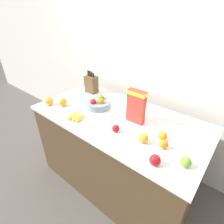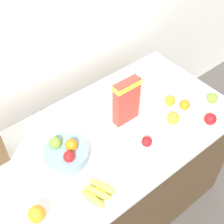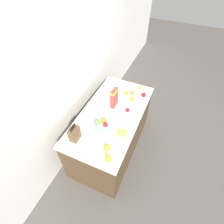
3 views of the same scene
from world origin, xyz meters
TOP-DOWN VIEW (x-y plane):
  - ground_plane at (0.00, 0.00)m, footprint 14.00×14.00m
  - wall_back at (0.00, 0.66)m, footprint 9.00×0.06m
  - counter at (0.00, 0.00)m, footprint 1.72×0.88m
  - cereal_box at (0.18, 0.03)m, footprint 0.17×0.06m
  - fruit_bowl at (-0.28, 0.02)m, footprint 0.26×0.26m
  - banana_bunch at (-0.28, -0.29)m, footprint 0.17×0.19m
  - apple_near_bananas at (0.14, -0.21)m, footprint 0.06×0.06m
  - apple_leftmost at (0.57, -0.33)m, footprint 0.08×0.08m
  - apple_middle at (0.74, -0.22)m, footprint 0.07×0.07m
  - orange_front_right at (0.50, -0.06)m, footprint 0.07×0.07m
  - orange_mid_left at (-0.59, -0.20)m, footprint 0.09×0.09m
  - orange_mid_right at (0.55, -0.14)m, footprint 0.07×0.07m
  - orange_by_cereal at (0.40, -0.18)m, footprint 0.08×0.08m

SIDE VIEW (x-z plane):
  - ground_plane at x=0.00m, z-range 0.00..0.00m
  - counter at x=0.00m, z-range 0.00..0.92m
  - banana_bunch at x=-0.28m, z-range 0.92..0.96m
  - apple_near_bananas at x=0.14m, z-range 0.92..0.99m
  - orange_mid_right at x=0.55m, z-range 0.92..0.99m
  - orange_front_right at x=0.50m, z-range 0.92..1.00m
  - apple_middle at x=0.74m, z-range 0.92..1.00m
  - apple_leftmost at x=0.57m, z-range 0.92..1.00m
  - orange_by_cereal at x=0.40m, z-range 0.92..1.00m
  - fruit_bowl at x=-0.28m, z-range 0.91..1.02m
  - orange_mid_left at x=-0.59m, z-range 0.92..1.01m
  - cereal_box at x=0.18m, z-range 0.94..1.25m
  - wall_back at x=0.00m, z-range 0.00..2.60m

